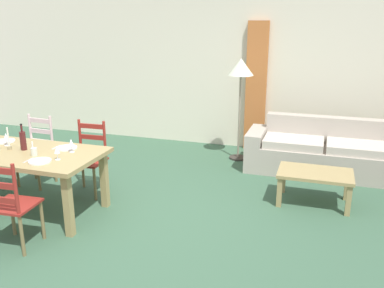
{
  "coord_description": "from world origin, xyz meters",
  "views": [
    {
      "loc": [
        1.93,
        -3.86,
        2.24
      ],
      "look_at": [
        0.44,
        0.76,
        0.75
      ],
      "focal_mm": 38.54,
      "sensor_mm": 36.0,
      "label": 1
    }
  ],
  "objects_px": {
    "wine_glass_near_right": "(57,150)",
    "dining_table": "(22,158)",
    "dining_chair_far_left": "(37,151)",
    "standing_lamp": "(241,73)",
    "dining_chair_near_right": "(10,204)",
    "wine_glass_far_left": "(6,137)",
    "coffee_table": "(315,177)",
    "dining_chair_far_right": "(89,158)",
    "wine_glass_far_right": "(71,143)",
    "wine_bottle": "(23,140)",
    "couch": "(324,153)",
    "coffee_cup_primary": "(34,152)"
  },
  "relations": [
    {
      "from": "wine_glass_near_right",
      "to": "dining_table",
      "type": "bearing_deg",
      "value": 167.79
    },
    {
      "from": "dining_chair_far_left",
      "to": "standing_lamp",
      "type": "bearing_deg",
      "value": 37.7
    },
    {
      "from": "dining_table",
      "to": "dining_chair_near_right",
      "type": "relative_size",
      "value": 1.98
    },
    {
      "from": "wine_glass_near_right",
      "to": "dining_chair_near_right",
      "type": "bearing_deg",
      "value": -101.83
    },
    {
      "from": "wine_glass_near_right",
      "to": "wine_glass_far_left",
      "type": "distance_m",
      "value": 0.94
    },
    {
      "from": "wine_glass_far_left",
      "to": "coffee_table",
      "type": "relative_size",
      "value": 0.18
    },
    {
      "from": "dining_table",
      "to": "dining_chair_far_right",
      "type": "height_order",
      "value": "dining_chair_far_right"
    },
    {
      "from": "standing_lamp",
      "to": "dining_chair_far_right",
      "type": "bearing_deg",
      "value": -129.38
    },
    {
      "from": "wine_glass_far_left",
      "to": "wine_glass_far_right",
      "type": "bearing_deg",
      "value": 1.21
    },
    {
      "from": "dining_chair_far_left",
      "to": "wine_bottle",
      "type": "xyz_separation_m",
      "value": [
        0.4,
        -0.71,
        0.39
      ]
    },
    {
      "from": "couch",
      "to": "dining_chair_far_right",
      "type": "bearing_deg",
      "value": -149.15
    },
    {
      "from": "wine_glass_near_right",
      "to": "wine_glass_far_right",
      "type": "relative_size",
      "value": 1.0
    },
    {
      "from": "coffee_table",
      "to": "wine_bottle",
      "type": "bearing_deg",
      "value": -159.97
    },
    {
      "from": "dining_table",
      "to": "wine_glass_far_right",
      "type": "relative_size",
      "value": 11.8
    },
    {
      "from": "dining_chair_near_right",
      "to": "standing_lamp",
      "type": "relative_size",
      "value": 0.59
    },
    {
      "from": "dining_chair_near_right",
      "to": "wine_bottle",
      "type": "relative_size",
      "value": 3.04
    },
    {
      "from": "dining_table",
      "to": "couch",
      "type": "relative_size",
      "value": 0.83
    },
    {
      "from": "dining_chair_far_left",
      "to": "wine_glass_far_left",
      "type": "bearing_deg",
      "value": -81.74
    },
    {
      "from": "dining_chair_near_right",
      "to": "wine_glass_far_left",
      "type": "bearing_deg",
      "value": 130.91
    },
    {
      "from": "dining_chair_far_right",
      "to": "standing_lamp",
      "type": "relative_size",
      "value": 0.59
    },
    {
      "from": "dining_chair_far_left",
      "to": "dining_chair_far_right",
      "type": "bearing_deg",
      "value": -3.33
    },
    {
      "from": "dining_chair_near_right",
      "to": "dining_chair_far_left",
      "type": "xyz_separation_m",
      "value": [
        -0.86,
        1.53,
        0.0
      ]
    },
    {
      "from": "dining_table",
      "to": "coffee_table",
      "type": "relative_size",
      "value": 2.11
    },
    {
      "from": "dining_chair_far_right",
      "to": "dining_chair_far_left",
      "type": "bearing_deg",
      "value": 176.67
    },
    {
      "from": "dining_chair_near_right",
      "to": "dining_chair_far_right",
      "type": "distance_m",
      "value": 1.48
    },
    {
      "from": "wine_glass_far_left",
      "to": "standing_lamp",
      "type": "height_order",
      "value": "standing_lamp"
    },
    {
      "from": "dining_chair_far_right",
      "to": "dining_chair_near_right",
      "type": "bearing_deg",
      "value": -89.64
    },
    {
      "from": "dining_chair_near_right",
      "to": "coffee_table",
      "type": "height_order",
      "value": "dining_chair_near_right"
    },
    {
      "from": "couch",
      "to": "coffee_table",
      "type": "distance_m",
      "value": 1.22
    },
    {
      "from": "dining_chair_far_right",
      "to": "coffee_cup_primary",
      "type": "bearing_deg",
      "value": -103.6
    },
    {
      "from": "wine_glass_far_right",
      "to": "coffee_table",
      "type": "distance_m",
      "value": 2.97
    },
    {
      "from": "coffee_cup_primary",
      "to": "standing_lamp",
      "type": "bearing_deg",
      "value": 56.91
    },
    {
      "from": "dining_chair_near_right",
      "to": "standing_lamp",
      "type": "xyz_separation_m",
      "value": [
        1.59,
        3.42,
        0.93
      ]
    },
    {
      "from": "couch",
      "to": "wine_glass_near_right",
      "type": "bearing_deg",
      "value": -137.13
    },
    {
      "from": "dining_chair_far_right",
      "to": "standing_lamp",
      "type": "bearing_deg",
      "value": 50.62
    },
    {
      "from": "couch",
      "to": "coffee_table",
      "type": "xyz_separation_m",
      "value": [
        -0.1,
        -1.22,
        0.06
      ]
    },
    {
      "from": "wine_bottle",
      "to": "dining_chair_far_left",
      "type": "bearing_deg",
      "value": 119.6
    },
    {
      "from": "wine_glass_far_right",
      "to": "coffee_table",
      "type": "bearing_deg",
      "value": 22.26
    },
    {
      "from": "wine_bottle",
      "to": "couch",
      "type": "relative_size",
      "value": 0.14
    },
    {
      "from": "dining_chair_far_right",
      "to": "coffee_table",
      "type": "relative_size",
      "value": 1.07
    },
    {
      "from": "dining_chair_near_right",
      "to": "coffee_cup_primary",
      "type": "xyz_separation_m",
      "value": [
        -0.2,
        0.67,
        0.32
      ]
    },
    {
      "from": "dining_chair_near_right",
      "to": "wine_glass_far_right",
      "type": "bearing_deg",
      "value": 81.92
    },
    {
      "from": "wine_glass_far_left",
      "to": "coffee_table",
      "type": "xyz_separation_m",
      "value": [
        3.61,
        1.13,
        -0.51
      ]
    },
    {
      "from": "dining_chair_near_right",
      "to": "dining_chair_far_left",
      "type": "distance_m",
      "value": 1.75
    },
    {
      "from": "wine_glass_far_left",
      "to": "standing_lamp",
      "type": "relative_size",
      "value": 0.1
    },
    {
      "from": "dining_chair_far_right",
      "to": "standing_lamp",
      "type": "xyz_separation_m",
      "value": [
        1.6,
        1.94,
        0.93
      ]
    },
    {
      "from": "standing_lamp",
      "to": "dining_chair_far_left",
      "type": "bearing_deg",
      "value": -142.3
    },
    {
      "from": "wine_bottle",
      "to": "coffee_table",
      "type": "relative_size",
      "value": 0.35
    },
    {
      "from": "dining_table",
      "to": "wine_glass_far_right",
      "type": "bearing_deg",
      "value": 14.42
    },
    {
      "from": "dining_chair_far_left",
      "to": "wine_bottle",
      "type": "bearing_deg",
      "value": -60.4
    }
  ]
}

